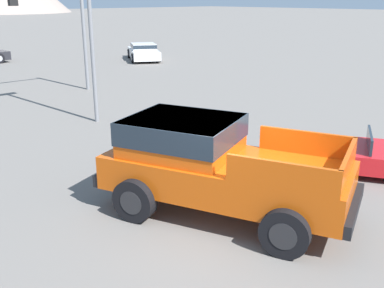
% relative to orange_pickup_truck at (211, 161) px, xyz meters
% --- Properties ---
extents(ground_plane, '(320.00, 320.00, 0.00)m').
position_rel_orange_pickup_truck_xyz_m(ground_plane, '(-0.06, -0.37, -1.09)').
color(ground_plane, slate).
extents(orange_pickup_truck, '(3.74, 5.45, 1.91)m').
position_rel_orange_pickup_truck_xyz_m(orange_pickup_truck, '(0.00, 0.00, 0.00)').
color(orange_pickup_truck, '#CC4C0C').
rests_on(orange_pickup_truck, ground_plane).
extents(parked_car_white, '(3.83, 4.84, 1.14)m').
position_rel_orange_pickup_truck_xyz_m(parked_car_white, '(13.18, 19.94, -0.50)').
color(parked_car_white, white).
rests_on(parked_car_white, ground_plane).
extents(traffic_light_main, '(3.66, 0.38, 5.08)m').
position_rel_orange_pickup_truck_xyz_m(traffic_light_main, '(3.31, 13.16, 2.48)').
color(traffic_light_main, slate).
rests_on(traffic_light_main, ground_plane).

